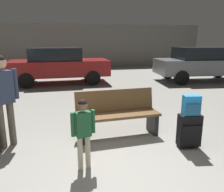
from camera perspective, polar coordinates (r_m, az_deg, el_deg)
name	(u,v)px	position (r m, az deg, el deg)	size (l,w,h in m)	color
ground_plane	(86,104)	(7.00, -6.38, -2.04)	(18.00, 18.00, 0.10)	gray
garage_back_wall	(71,46)	(15.58, -10.06, 12.00)	(18.00, 0.12, 2.80)	slate
bench	(117,114)	(4.53, 1.37, -4.42)	(1.63, 0.63, 0.89)	brown
suitcase	(189,130)	(4.27, 18.54, -8.04)	(0.40, 0.26, 0.60)	black
backpack_bright	(191,106)	(4.13, 19.01, -2.23)	(0.30, 0.22, 0.34)	#268CD8
child	(83,127)	(3.32, -7.14, -7.62)	(0.35, 0.20, 1.06)	beige
adult	(3,92)	(4.33, -25.36, 1.00)	(0.46, 0.37, 1.62)	brown
parked_car_far	(59,65)	(10.16, -13.04, 7.57)	(4.14, 1.87, 1.51)	maroon
parked_car_side	(202,63)	(11.20, 21.27, 7.55)	(4.23, 2.07, 1.51)	slate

